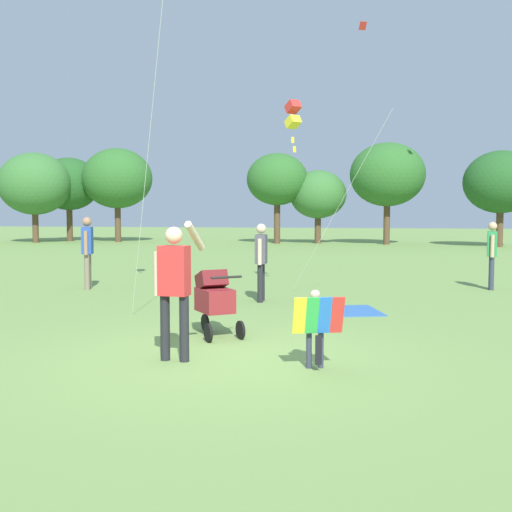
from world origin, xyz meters
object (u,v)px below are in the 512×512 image
Objects in this scene: kite_orange_delta at (293,115)px; picnic_blanket at (343,311)px; child_with_butterfly_kite at (316,321)px; person_adult_flyer at (174,280)px; person_red_shirt at (261,256)px; person_sitting_far at (87,247)px; stroller at (214,297)px; person_couple_left at (492,250)px.

picnic_blanket is at bearing -66.12° from kite_orange_delta.
person_adult_flyer reaches higher than child_with_butterfly_kite.
person_red_shirt is 4.72m from person_sitting_far.
stroller is 3.73m from person_red_shirt.
kite_orange_delta is 5.91m from person_sitting_far.
child_with_butterfly_kite is 9.20m from person_couple_left.
person_couple_left reaches higher than stroller.
child_with_butterfly_kite is 5.70m from person_red_shirt.
child_with_butterfly_kite is 0.59× the size of person_red_shirt.
kite_orange_delta reaches higher than child_with_butterfly_kite.
child_with_butterfly_kite is 1.88m from person_adult_flyer.
person_adult_flyer is at bearing -93.15° from person_red_shirt.
kite_orange_delta is 2.74× the size of person_couple_left.
person_red_shirt reaches higher than child_with_butterfly_kite.
person_sitting_far reaches higher than stroller.
picnic_blanket is at bearing 64.70° from person_adult_flyer.
person_red_shirt is 0.93× the size of person_sitting_far.
person_sitting_far is (-4.52, 1.38, 0.07)m from person_red_shirt.
person_couple_left is 1.24× the size of picnic_blanket.
kite_orange_delta reaches higher than person_red_shirt.
child_with_butterfly_kite is 9.15m from person_sitting_far.
stroller is at bearing 85.15° from person_adult_flyer.
person_couple_left is (9.76, 1.55, -0.07)m from person_sitting_far.
kite_orange_delta is at bearing 113.88° from picnic_blanket.
kite_orange_delta is at bearing -167.72° from person_couple_left.
stroller is 0.64× the size of person_red_shirt.
kite_orange_delta reaches higher than picnic_blanket.
person_couple_left is (5.54, 8.28, -0.07)m from person_adult_flyer.
person_sitting_far is (-6.04, 6.86, 0.45)m from child_with_butterfly_kite.
person_red_shirt is at bearing 150.17° from picnic_blanket.
person_red_shirt is at bearing -104.18° from kite_orange_delta.
person_couple_left is at bearing 48.48° from picnic_blanket.
kite_orange_delta is (-1.05, 7.37, 3.58)m from child_with_butterfly_kite.
kite_orange_delta is 5.83m from person_couple_left.
child_with_butterfly_kite reaches higher than picnic_blanket.
person_adult_flyer is 1.71× the size of stroller.
person_adult_flyer is 4.92m from picnic_blanket.
person_red_shirt is (-1.53, 5.48, 0.38)m from child_with_butterfly_kite.
child_with_butterfly_kite is 8.26m from kite_orange_delta.
stroller is at bearing 133.61° from child_with_butterfly_kite.
child_with_butterfly_kite is 0.21× the size of kite_orange_delta.
picnic_blanket is (2.05, 4.35, -1.04)m from person_adult_flyer.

